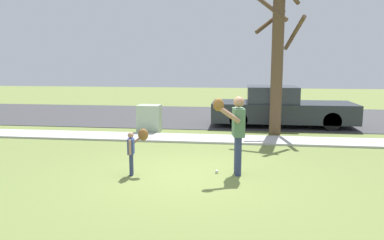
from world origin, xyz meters
TOP-DOWN VIEW (x-y plane):
  - ground_plane at (0.00, 3.50)m, footprint 48.00×48.00m
  - sidewalk_strip at (0.00, 3.60)m, footprint 36.00×1.20m
  - road_surface at (0.00, 8.60)m, footprint 36.00×6.80m
  - person_adult at (0.93, 0.03)m, footprint 0.67×0.70m
  - person_child at (-1.19, -0.23)m, footprint 0.42×0.42m
  - baseball at (0.52, 0.10)m, footprint 0.07×0.07m
  - utility_cabinet at (-2.09, 4.61)m, footprint 0.76×0.61m
  - street_tree_near at (2.16, 4.77)m, footprint 1.85×1.88m
  - parked_pickup_dark at (2.47, 6.49)m, footprint 5.20×1.95m

SIDE VIEW (x-z plane):
  - ground_plane at x=0.00m, z-range 0.00..0.00m
  - road_surface at x=0.00m, z-range 0.00..0.02m
  - sidewalk_strip at x=0.00m, z-range 0.00..0.06m
  - baseball at x=0.52m, z-range 0.00..0.07m
  - utility_cabinet at x=-2.09m, z-range 0.00..0.94m
  - person_child at x=-1.19m, z-range 0.15..1.13m
  - parked_pickup_dark at x=2.47m, z-range -0.06..1.41m
  - person_adult at x=0.93m, z-range 0.19..1.87m
  - street_tree_near at x=2.16m, z-range 0.16..5.25m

